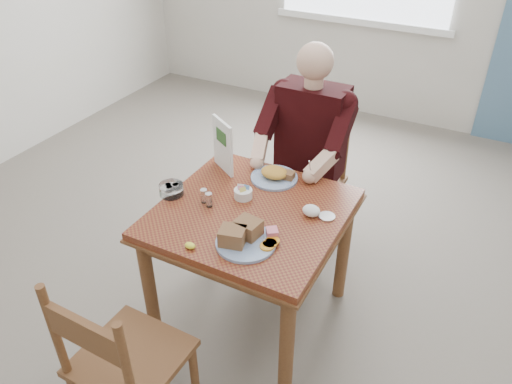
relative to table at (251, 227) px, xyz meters
The scene contains 14 objects.
floor 0.64m from the table, ahead, with size 6.00×6.00×0.00m, color #6B6456.
lemon_wedge 0.42m from the table, 105.12° to the right, with size 0.05×0.04×0.03m, color yellow.
napkin 0.33m from the table, 18.82° to the left, with size 0.09×0.07×0.06m, color white.
metal_dish 0.39m from the table, 17.94° to the left, with size 0.08×0.08×0.01m, color silver.
table is the anchor object (origin of this frame).
chair_far 0.81m from the table, 90.00° to the left, with size 0.42×0.42×0.95m.
chair_near 0.90m from the table, 98.84° to the right, with size 0.43×0.43×0.95m.
diner 0.73m from the table, 90.00° to the left, with size 0.53×0.56×1.39m.
near_plate 0.29m from the table, 68.78° to the right, with size 0.31×0.30×0.09m.
far_plate 0.35m from the table, 93.43° to the left, with size 0.27×0.27×0.07m.
caddy 0.18m from the table, 138.66° to the left, with size 0.12×0.12×0.07m.
shakers 0.28m from the table, 164.73° to the right, with size 0.09×0.06×0.08m.
creamer 0.46m from the table, behind, with size 0.14×0.14×0.06m.
menu 0.50m from the table, 139.53° to the left, with size 0.18×0.12×0.30m.
Camera 1 is at (0.96, -1.78, 2.22)m, focal length 35.00 mm.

